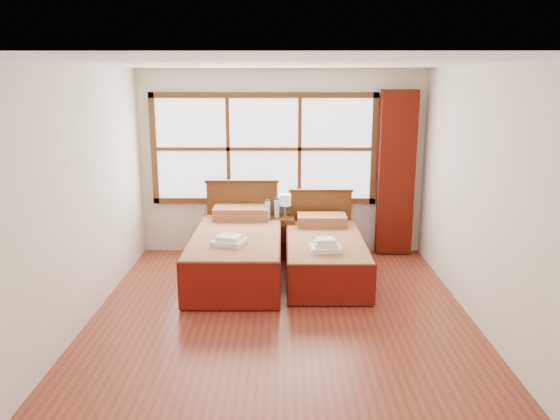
{
  "coord_description": "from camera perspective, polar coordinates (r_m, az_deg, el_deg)",
  "views": [
    {
      "loc": [
        0.02,
        -5.41,
        2.44
      ],
      "look_at": [
        -0.02,
        0.7,
        0.98
      ],
      "focal_mm": 35.0,
      "sensor_mm": 36.0,
      "label": 1
    }
  ],
  "objects": [
    {
      "name": "nightstand",
      "position": [
        7.71,
        -0.11,
        -2.78
      ],
      "size": [
        0.43,
        0.43,
        0.57
      ],
      "color": "#5A2F13",
      "rests_on": "floor"
    },
    {
      "name": "bed_right",
      "position": [
        6.97,
        4.69,
        -4.6
      ],
      "size": [
        0.98,
        2.0,
        0.94
      ],
      "color": "#44200E",
      "rests_on": "floor"
    },
    {
      "name": "towels_left",
      "position": [
        6.39,
        -5.33,
        -3.19
      ],
      "size": [
        0.43,
        0.4,
        0.11
      ],
      "rotation": [
        0.0,
        0.0,
        -0.28
      ],
      "color": "white",
      "rests_on": "bed_left"
    },
    {
      "name": "wall_back",
      "position": [
        7.75,
        0.18,
        4.96
      ],
      "size": [
        4.0,
        0.0,
        4.0
      ],
      "primitive_type": "plane",
      "rotation": [
        1.57,
        0.0,
        0.0
      ],
      "color": "silver",
      "rests_on": "floor"
    },
    {
      "name": "wall_right",
      "position": [
        5.88,
        20.03,
        1.41
      ],
      "size": [
        0.0,
        4.5,
        4.5
      ],
      "primitive_type": "plane",
      "rotation": [
        1.57,
        0.0,
        -1.57
      ],
      "color": "silver",
      "rests_on": "floor"
    },
    {
      "name": "lamp",
      "position": [
        7.63,
        0.54,
        0.99
      ],
      "size": [
        0.16,
        0.16,
        0.32
      ],
      "color": "gold",
      "rests_on": "nightstand"
    },
    {
      "name": "curtain",
      "position": [
        7.79,
        12.05,
        3.74
      ],
      "size": [
        0.5,
        0.16,
        2.3
      ],
      "primitive_type": "cube",
      "color": "#5D1309",
      "rests_on": "wall_back"
    },
    {
      "name": "floor",
      "position": [
        5.94,
        0.11,
        -10.85
      ],
      "size": [
        4.5,
        4.5,
        0.0
      ],
      "primitive_type": "plane",
      "color": "brown",
      "rests_on": "ground"
    },
    {
      "name": "bed_left",
      "position": [
        6.96,
        -4.47,
        -4.29
      ],
      "size": [
        1.1,
        2.14,
        1.07
      ],
      "color": "#44200E",
      "rests_on": "floor"
    },
    {
      "name": "ceiling",
      "position": [
        5.41,
        0.13,
        15.11
      ],
      "size": [
        4.5,
        4.5,
        0.0
      ],
      "primitive_type": "plane",
      "rotation": [
        3.14,
        0.0,
        0.0
      ],
      "color": "white",
      "rests_on": "wall_back"
    },
    {
      "name": "bottle_far",
      "position": [
        7.59,
        -0.34,
        0.16
      ],
      "size": [
        0.07,
        0.07,
        0.27
      ],
      "color": "#BFE5F5",
      "rests_on": "nightstand"
    },
    {
      "name": "wall_left",
      "position": [
        5.89,
        -19.74,
        1.46
      ],
      "size": [
        0.0,
        4.5,
        4.5
      ],
      "primitive_type": "plane",
      "rotation": [
        1.57,
        0.0,
        1.57
      ],
      "color": "silver",
      "rests_on": "floor"
    },
    {
      "name": "bottle_near",
      "position": [
        7.53,
        -1.31,
        0.04
      ],
      "size": [
        0.07,
        0.07,
        0.27
      ],
      "color": "#BFE5F5",
      "rests_on": "nightstand"
    },
    {
      "name": "window",
      "position": [
        7.69,
        -1.69,
        6.39
      ],
      "size": [
        3.16,
        0.06,
        1.56
      ],
      "color": "white",
      "rests_on": "wall_back"
    },
    {
      "name": "towels_right",
      "position": [
        6.39,
        4.76,
        -3.73
      ],
      "size": [
        0.38,
        0.34,
        0.15
      ],
      "rotation": [
        0.0,
        0.0,
        0.1
      ],
      "color": "white",
      "rests_on": "bed_right"
    }
  ]
}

